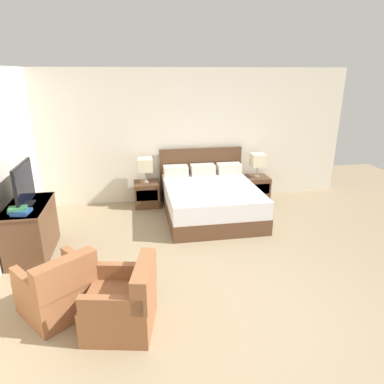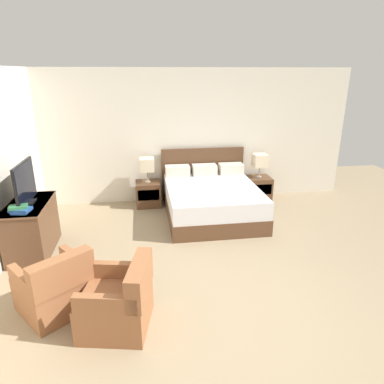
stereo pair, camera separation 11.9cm
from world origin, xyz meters
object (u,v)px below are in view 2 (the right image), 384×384
at_px(book_small_top, 18,207).
at_px(table_lamp_right, 260,161).
at_px(tv, 25,184).
at_px(armchair_by_window, 56,288).
at_px(book_red_cover, 21,212).
at_px(table_lamp_left, 147,165).
at_px(armchair_companion, 119,303).
at_px(dresser, 32,227).
at_px(book_blue_cover, 20,209).
at_px(nightstand_right, 258,188).
at_px(bed, 211,199).
at_px(nightstand_left, 148,194).

bearing_deg(book_small_top, table_lamp_right, 26.24).
xyz_separation_m(tv, armchair_by_window, (0.63, -1.48, -0.78)).
bearing_deg(book_red_cover, table_lamp_left, 49.11).
height_order(table_lamp_right, armchair_by_window, table_lamp_right).
bearing_deg(armchair_companion, dresser, 126.80).
distance_m(book_red_cover, armchair_by_window, 1.37).
xyz_separation_m(table_lamp_right, book_blue_cover, (-4.02, -2.00, -0.03)).
relative_size(table_lamp_left, book_red_cover, 2.34).
distance_m(table_lamp_left, dresser, 2.45).
bearing_deg(nightstand_right, armchair_companion, -127.83).
height_order(table_lamp_left, table_lamp_right, same).
bearing_deg(book_blue_cover, dresser, 92.65).
bearing_deg(table_lamp_left, book_blue_cover, -130.92).
distance_m(dresser, book_small_top, 0.57).
distance_m(dresser, armchair_by_window, 1.59).
relative_size(dresser, armchair_companion, 1.32).
relative_size(table_lamp_right, tv, 0.61).
distance_m(bed, armchair_companion, 3.18).
bearing_deg(table_lamp_right, dresser, -157.76).
bearing_deg(bed, armchair_by_window, -132.97).
xyz_separation_m(table_lamp_right, tv, (-4.04, -1.63, 0.22)).
distance_m(table_lamp_left, book_small_top, 2.66).
bearing_deg(tv, armchair_by_window, -66.76).
height_order(bed, armchair_companion, bed).
bearing_deg(nightstand_right, table_lamp_right, 90.00).
bearing_deg(dresser, book_red_cover, -87.04).
bearing_deg(armchair_companion, armchair_by_window, 153.54).
bearing_deg(table_lamp_right, table_lamp_left, 180.00).
xyz_separation_m(armchair_by_window, armchair_companion, (0.72, -0.36, 0.00)).
distance_m(nightstand_right, book_red_cover, 4.52).
distance_m(nightstand_right, armchair_by_window, 4.61).
height_order(dresser, armchair_by_window, dresser).
relative_size(table_lamp_right, dresser, 0.46).
xyz_separation_m(bed, tv, (-2.89, -0.94, 0.74)).
height_order(table_lamp_left, book_blue_cover, table_lamp_left).
relative_size(table_lamp_left, armchair_companion, 0.60).
height_order(nightstand_left, table_lamp_right, table_lamp_right).
bearing_deg(armchair_by_window, nightstand_left, 70.33).
relative_size(table_lamp_right, armchair_companion, 0.60).
bearing_deg(armchair_by_window, book_blue_cover, 119.25).
relative_size(tv, book_blue_cover, 3.10).
distance_m(bed, table_lamp_right, 1.43).
bearing_deg(nightstand_right, tv, -158.06).
relative_size(nightstand_right, tv, 0.61).
height_order(nightstand_left, nightstand_right, same).
xyz_separation_m(nightstand_right, table_lamp_right, (0.00, 0.00, 0.60)).
distance_m(nightstand_left, dresser, 2.41).
height_order(nightstand_right, book_small_top, book_small_top).
relative_size(bed, tv, 2.46).
xyz_separation_m(table_lamp_left, tv, (-1.74, -1.63, 0.22)).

